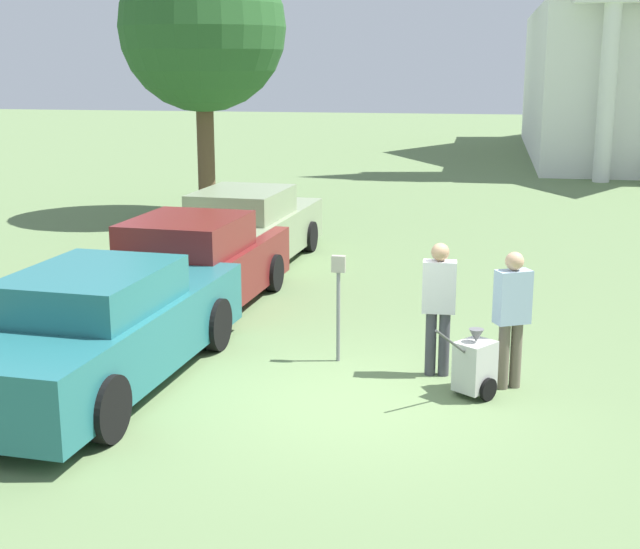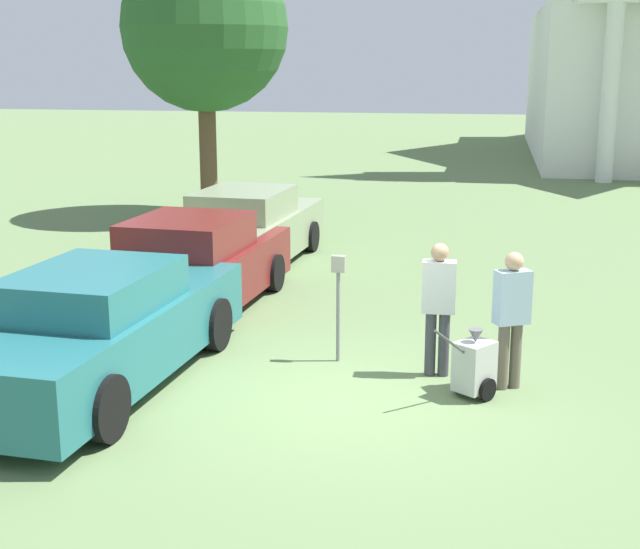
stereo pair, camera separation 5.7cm
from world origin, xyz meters
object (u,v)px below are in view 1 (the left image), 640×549
parked_car_sage (245,230)px  person_worker (439,301)px  parked_car_teal (102,329)px  equipment_cart (475,366)px  parked_car_maroon (192,268)px  person_supervisor (512,311)px  parking_meter (338,289)px

parked_car_sage → person_worker: (4.07, -5.68, 0.28)m
parked_car_teal → parked_car_sage: bearing=94.0°
person_worker → equipment_cart: 1.02m
parked_car_teal → parked_car_maroon: (-0.00, 3.47, -0.01)m
person_supervisor → parked_car_sage: bearing=-77.8°
parked_car_teal → person_worker: (4.07, 1.09, 0.27)m
parked_car_teal → person_supervisor: 5.04m
parked_car_maroon → person_worker: (4.07, -2.37, 0.28)m
person_worker → parking_meter: bearing=-15.5°
parked_car_teal → parked_car_maroon: 3.47m
parked_car_maroon → person_supervisor: size_ratio=2.82×
person_worker → person_supervisor: bearing=159.2°
parked_car_teal → person_supervisor: person_supervisor is taller
parked_car_sage → person_supervisor: person_supervisor is taller
parked_car_teal → person_worker: bearing=19.0°
parked_car_sage → person_supervisor: size_ratio=3.00×
parked_car_sage → person_worker: 6.99m
parked_car_teal → person_worker: 4.22m
person_supervisor → equipment_cart: bearing=14.3°
parking_meter → parked_car_teal: bearing=-152.8°
parking_meter → equipment_cart: parking_meter is taller
parked_car_teal → person_supervisor: size_ratio=3.06×
parking_meter → person_worker: person_worker is taller
parked_car_teal → parking_meter: size_ratio=3.62×
person_worker → person_supervisor: size_ratio=1.01×
parked_car_maroon → parked_car_sage: parked_car_maroon is taller
parked_car_sage → parked_car_maroon: bearing=-86.0°
parking_meter → person_supervisor: bearing=-15.3°
parked_car_maroon → parked_car_sage: bearing=94.0°
parked_car_maroon → person_worker: size_ratio=2.80×
parked_car_sage → equipment_cart: bearing=-50.4°
parked_car_maroon → parked_car_sage: size_ratio=0.94×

